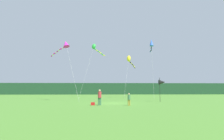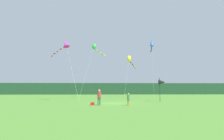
# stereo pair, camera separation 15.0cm
# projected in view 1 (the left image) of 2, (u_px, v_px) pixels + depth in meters

# --- Properties ---
(ground_plane) EXTENTS (120.00, 120.00, 0.00)m
(ground_plane) POSITION_uv_depth(u_px,v_px,m) (114.00, 103.00, 23.89)
(ground_plane) COLOR #4C842D
(distant_treeline) EXTENTS (108.00, 3.14, 4.01)m
(distant_treeline) POSITION_uv_depth(u_px,v_px,m) (107.00, 89.00, 68.80)
(distant_treeline) COLOR #1E4228
(distant_treeline) RESTS_ON ground
(person_adult) EXTENTS (0.37, 0.37, 1.70)m
(person_adult) POSITION_uv_depth(u_px,v_px,m) (100.00, 96.00, 20.74)
(person_adult) COLOR #3F724C
(person_adult) RESTS_ON ground
(person_child) EXTENTS (0.29, 0.29, 1.31)m
(person_child) POSITION_uv_depth(u_px,v_px,m) (129.00, 99.00, 20.36)
(person_child) COLOR olive
(person_child) RESTS_ON ground
(cooler_box) EXTENTS (0.42, 0.36, 0.31)m
(cooler_box) POSITION_uv_depth(u_px,v_px,m) (93.00, 104.00, 20.81)
(cooler_box) COLOR red
(cooler_box) RESTS_ON ground
(banner_flag_pole) EXTENTS (0.90, 0.70, 3.32)m
(banner_flag_pole) POSITION_uv_depth(u_px,v_px,m) (162.00, 82.00, 26.79)
(banner_flag_pole) COLOR black
(banner_flag_pole) RESTS_ON ground
(kite_blue) EXTENTS (1.06, 5.08, 11.80)m
(kite_blue) POSITION_uv_depth(u_px,v_px,m) (151.00, 44.00, 38.58)
(kite_blue) COLOR #B2B2B2
(kite_blue) RESTS_ON ground
(kite_green) EXTENTS (4.89, 7.09, 11.24)m
(kite_green) POSITION_uv_depth(u_px,v_px,m) (95.00, 48.00, 40.04)
(kite_green) COLOR #B2B2B2
(kite_green) RESTS_ON ground
(kite_yellow) EXTENTS (3.39, 6.80, 8.84)m
(kite_yellow) POSITION_uv_depth(u_px,v_px,m) (129.00, 60.00, 40.15)
(kite_yellow) COLOR #B2B2B2
(kite_yellow) RESTS_ON ground
(kite_magenta) EXTENTS (5.54, 5.70, 9.25)m
(kite_magenta) POSITION_uv_depth(u_px,v_px,m) (64.00, 45.00, 29.51)
(kite_magenta) COLOR #B2B2B2
(kite_magenta) RESTS_ON ground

